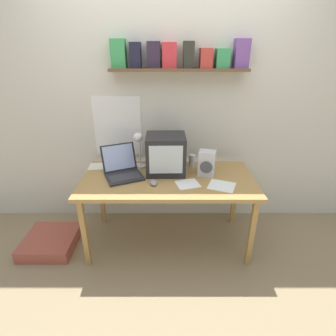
{
  "coord_description": "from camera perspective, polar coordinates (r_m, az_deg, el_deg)",
  "views": [
    {
      "loc": [
        0.0,
        -2.16,
        1.82
      ],
      "look_at": [
        0.0,
        0.0,
        0.82
      ],
      "focal_mm": 28.0,
      "sensor_mm": 36.0,
      "label": 1
    }
  ],
  "objects": [
    {
      "name": "floor_cushion",
      "position": [
        2.95,
        -24.17,
        -14.39
      ],
      "size": [
        0.49,
        0.49,
        0.12
      ],
      "color": "#A65040",
      "rests_on": "ground_plane"
    },
    {
      "name": "printed_handout",
      "position": [
        2.33,
        11.61,
        -3.81
      ],
      "size": [
        0.28,
        0.26,
        0.0
      ],
      "rotation": [
        0.0,
        0.0,
        -0.38
      ],
      "color": "white",
      "rests_on": "corner_desk"
    },
    {
      "name": "space_heater",
      "position": [
        2.45,
        8.46,
        1.03
      ],
      "size": [
        0.18,
        0.16,
        0.24
      ],
      "rotation": [
        0.0,
        0.0,
        -0.24
      ],
      "color": "silver",
      "rests_on": "corner_desk"
    },
    {
      "name": "juice_glass",
      "position": [
        2.65,
        5.31,
        1.55
      ],
      "size": [
        0.07,
        0.07,
        0.12
      ],
      "color": "white",
      "rests_on": "corner_desk"
    },
    {
      "name": "desk_lamp",
      "position": [
        2.54,
        -6.39,
        5.11
      ],
      "size": [
        0.11,
        0.15,
        0.37
      ],
      "rotation": [
        0.0,
        0.0,
        -0.11
      ],
      "color": "white",
      "rests_on": "corner_desk"
    },
    {
      "name": "loose_paper_near_monitor",
      "position": [
        2.73,
        -14.14,
        0.37
      ],
      "size": [
        0.27,
        0.18,
        0.0
      ],
      "rotation": [
        0.0,
        0.0,
        0.07
      ],
      "color": "white",
      "rests_on": "corner_desk"
    },
    {
      "name": "loose_paper_near_laptop",
      "position": [
        2.31,
        4.31,
        -3.5
      ],
      "size": [
        0.24,
        0.22,
        0.0
      ],
      "rotation": [
        0.0,
        0.0,
        0.29
      ],
      "color": "white",
      "rests_on": "corner_desk"
    },
    {
      "name": "laptop",
      "position": [
        2.49,
        -9.99,
        -0.04
      ],
      "size": [
        0.44,
        0.46,
        0.26
      ],
      "rotation": [
        0.0,
        0.0,
        0.41
      ],
      "color": "#232326",
      "rests_on": "corner_desk"
    },
    {
      "name": "crt_monitor",
      "position": [
        2.47,
        -0.5,
        3.06
      ],
      "size": [
        0.37,
        0.33,
        0.37
      ],
      "rotation": [
        0.0,
        0.0,
        0.02
      ],
      "color": "#232326",
      "rests_on": "corner_desk"
    },
    {
      "name": "ground_plane",
      "position": [
        2.82,
        0.0,
        -15.37
      ],
      "size": [
        12.0,
        12.0,
        0.0
      ],
      "primitive_type": "plane",
      "color": "#95815E"
    },
    {
      "name": "computer_mouse",
      "position": [
        2.31,
        -3.21,
        -3.18
      ],
      "size": [
        0.08,
        0.12,
        0.03
      ],
      "rotation": [
        0.0,
        0.0,
        0.26
      ],
      "color": "gray",
      "rests_on": "corner_desk"
    },
    {
      "name": "back_wall",
      "position": [
        2.71,
        0.04,
        14.04
      ],
      "size": [
        5.6,
        0.24,
        2.6
      ],
      "color": "silver",
      "rests_on": "ground_plane"
    },
    {
      "name": "corner_desk",
      "position": [
        2.45,
        0.0,
        -3.39
      ],
      "size": [
        1.59,
        0.76,
        0.72
      ],
      "color": "#AE8447",
      "rests_on": "ground_plane"
    }
  ]
}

